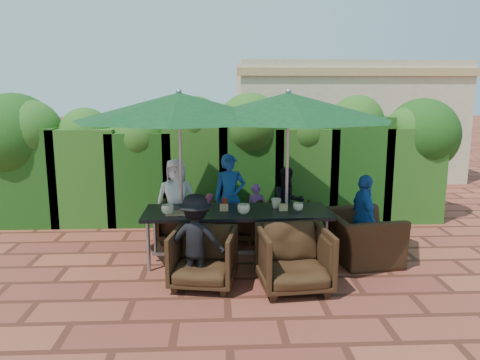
{
  "coord_description": "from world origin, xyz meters",
  "views": [
    {
      "loc": [
        -0.1,
        -6.34,
        2.43
      ],
      "look_at": [
        0.23,
        0.4,
        1.14
      ],
      "focal_mm": 35.0,
      "sensor_mm": 36.0,
      "label": 1
    }
  ],
  "objects_px": {
    "chair_far_left": "(182,219)",
    "chair_end_right": "(361,229)",
    "dining_table": "(237,215)",
    "umbrella_right": "(288,107)",
    "chair_near_left": "(203,255)",
    "chair_far_mid": "(238,217)",
    "umbrella_left": "(179,107)",
    "chair_near_right": "(294,256)",
    "chair_far_right": "(293,220)"
  },
  "relations": [
    {
      "from": "chair_far_left",
      "to": "chair_end_right",
      "type": "distance_m",
      "value": 2.85
    },
    {
      "from": "dining_table",
      "to": "umbrella_right",
      "type": "bearing_deg",
      "value": -3.08
    },
    {
      "from": "umbrella_right",
      "to": "dining_table",
      "type": "bearing_deg",
      "value": 176.92
    },
    {
      "from": "chair_near_left",
      "to": "chair_far_mid",
      "type": "bearing_deg",
      "value": 84.58
    },
    {
      "from": "chair_far_mid",
      "to": "umbrella_right",
      "type": "bearing_deg",
      "value": 136.92
    },
    {
      "from": "umbrella_left",
      "to": "chair_near_right",
      "type": "bearing_deg",
      "value": -33.87
    },
    {
      "from": "chair_far_mid",
      "to": "chair_near_left",
      "type": "xyz_separation_m",
      "value": [
        -0.51,
        -1.9,
        0.03
      ]
    },
    {
      "from": "umbrella_right",
      "to": "chair_near_left",
      "type": "relative_size",
      "value": 3.64
    },
    {
      "from": "chair_near_right",
      "to": "umbrella_left",
      "type": "bearing_deg",
      "value": 140.62
    },
    {
      "from": "dining_table",
      "to": "chair_far_left",
      "type": "height_order",
      "value": "dining_table"
    },
    {
      "from": "chair_far_left",
      "to": "dining_table",
      "type": "bearing_deg",
      "value": 136.7
    },
    {
      "from": "chair_near_right",
      "to": "chair_end_right",
      "type": "xyz_separation_m",
      "value": [
        1.12,
        0.95,
        0.04
      ]
    },
    {
      "from": "chair_far_left",
      "to": "chair_near_right",
      "type": "xyz_separation_m",
      "value": [
        1.53,
        -2.0,
        0.07
      ]
    },
    {
      "from": "umbrella_right",
      "to": "chair_far_mid",
      "type": "height_order",
      "value": "umbrella_right"
    },
    {
      "from": "chair_far_mid",
      "to": "chair_far_right",
      "type": "bearing_deg",
      "value": -176.77
    },
    {
      "from": "chair_near_right",
      "to": "chair_end_right",
      "type": "height_order",
      "value": "chair_end_right"
    },
    {
      "from": "umbrella_left",
      "to": "chair_near_right",
      "type": "distance_m",
      "value": 2.49
    },
    {
      "from": "chair_far_left",
      "to": "chair_near_left",
      "type": "xyz_separation_m",
      "value": [
        0.41,
        -1.84,
        0.04
      ]
    },
    {
      "from": "umbrella_left",
      "to": "chair_far_mid",
      "type": "height_order",
      "value": "umbrella_left"
    },
    {
      "from": "chair_far_left",
      "to": "chair_near_left",
      "type": "height_order",
      "value": "chair_near_left"
    },
    {
      "from": "chair_far_mid",
      "to": "chair_near_right",
      "type": "relative_size",
      "value": 0.85
    },
    {
      "from": "chair_far_mid",
      "to": "chair_far_right",
      "type": "relative_size",
      "value": 1.04
    },
    {
      "from": "dining_table",
      "to": "chair_far_right",
      "type": "height_order",
      "value": "dining_table"
    },
    {
      "from": "umbrella_right",
      "to": "chair_far_mid",
      "type": "distance_m",
      "value": 2.23
    },
    {
      "from": "chair_far_right",
      "to": "chair_near_left",
      "type": "height_order",
      "value": "chair_near_left"
    },
    {
      "from": "umbrella_left",
      "to": "chair_far_right",
      "type": "distance_m",
      "value": 2.69
    },
    {
      "from": "chair_near_left",
      "to": "chair_end_right",
      "type": "bearing_deg",
      "value": 29.13
    },
    {
      "from": "chair_near_left",
      "to": "chair_near_right",
      "type": "height_order",
      "value": "chair_near_right"
    },
    {
      "from": "chair_far_left",
      "to": "umbrella_right",
      "type": "bearing_deg",
      "value": 152.33
    },
    {
      "from": "umbrella_left",
      "to": "chair_end_right",
      "type": "relative_size",
      "value": 2.68
    },
    {
      "from": "umbrella_left",
      "to": "chair_end_right",
      "type": "height_order",
      "value": "umbrella_left"
    },
    {
      "from": "chair_far_left",
      "to": "chair_near_right",
      "type": "distance_m",
      "value": 2.52
    },
    {
      "from": "chair_far_right",
      "to": "chair_near_left",
      "type": "bearing_deg",
      "value": 49.03
    },
    {
      "from": "umbrella_left",
      "to": "chair_end_right",
      "type": "xyz_separation_m",
      "value": [
        2.57,
        -0.02,
        -1.74
      ]
    },
    {
      "from": "chair_far_left",
      "to": "chair_end_right",
      "type": "relative_size",
      "value": 0.67
    },
    {
      "from": "umbrella_right",
      "to": "chair_end_right",
      "type": "height_order",
      "value": "umbrella_right"
    },
    {
      "from": "umbrella_left",
      "to": "chair_near_right",
      "type": "height_order",
      "value": "umbrella_left"
    },
    {
      "from": "umbrella_right",
      "to": "chair_far_right",
      "type": "height_order",
      "value": "umbrella_right"
    },
    {
      "from": "umbrella_left",
      "to": "chair_far_left",
      "type": "bearing_deg",
      "value": 94.61
    },
    {
      "from": "umbrella_right",
      "to": "chair_far_right",
      "type": "relative_size",
      "value": 4.14
    },
    {
      "from": "umbrella_left",
      "to": "umbrella_right",
      "type": "relative_size",
      "value": 0.99
    },
    {
      "from": "dining_table",
      "to": "umbrella_left",
      "type": "height_order",
      "value": "umbrella_left"
    },
    {
      "from": "umbrella_right",
      "to": "chair_far_left",
      "type": "distance_m",
      "value": 2.63
    },
    {
      "from": "chair_far_left",
      "to": "chair_far_right",
      "type": "xyz_separation_m",
      "value": [
        1.82,
        -0.14,
        -0.01
      ]
    },
    {
      "from": "chair_far_left",
      "to": "chair_end_right",
      "type": "height_order",
      "value": "chair_end_right"
    },
    {
      "from": "dining_table",
      "to": "umbrella_left",
      "type": "xyz_separation_m",
      "value": [
        -0.78,
        -0.06,
        1.54
      ]
    },
    {
      "from": "dining_table",
      "to": "chair_end_right",
      "type": "xyz_separation_m",
      "value": [
        1.79,
        -0.07,
        -0.21
      ]
    },
    {
      "from": "chair_near_right",
      "to": "chair_far_mid",
      "type": "bearing_deg",
      "value": 100.9
    },
    {
      "from": "dining_table",
      "to": "umbrella_left",
      "type": "bearing_deg",
      "value": -175.7
    },
    {
      "from": "umbrella_right",
      "to": "chair_near_right",
      "type": "height_order",
      "value": "umbrella_right"
    }
  ]
}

